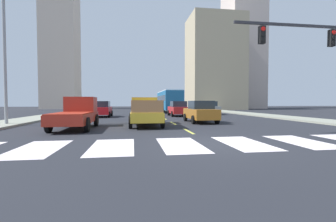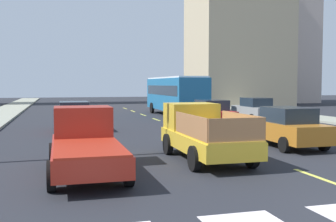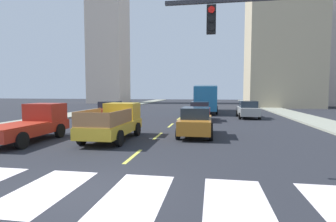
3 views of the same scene
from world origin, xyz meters
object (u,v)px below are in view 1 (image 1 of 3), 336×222
sedan_far (102,109)px  streetlight_left (7,52)px  sedan_near_right (200,112)px  city_bus (169,100)px  sedan_mid (209,108)px  pickup_stakebed (145,112)px  sedan_near_left (178,109)px  pickup_dark (77,113)px

sedan_far → streetlight_left: (-5.03, -8.90, 4.11)m
sedan_near_right → streetlight_left: size_ratio=0.49×
city_bus → streetlight_left: bearing=-126.2°
city_bus → streetlight_left: streetlight_left is taller
sedan_far → sedan_mid: size_ratio=1.00×
city_bus → sedan_near_right: city_bus is taller
pickup_stakebed → city_bus: (4.68, 19.60, 1.02)m
city_bus → sedan_near_left: 9.53m
sedan_near_left → sedan_mid: same height
sedan_mid → streetlight_left: (-18.14, -12.13, 4.11)m
city_bus → sedan_mid: 7.85m
sedan_far → pickup_dark: bearing=-88.1°
sedan_far → pickup_stakebed: bearing=-64.8°
pickup_stakebed → sedan_mid: pickup_stakebed is taller
sedan_far → sedan_mid: bearing=16.2°
pickup_stakebed → sedan_near_left: bearing=67.1°
sedan_far → streetlight_left: streetlight_left is taller
pickup_stakebed → city_bus: size_ratio=0.48×
sedan_near_right → streetlight_left: (-13.66, -0.63, 4.11)m
city_bus → sedan_near_right: (-0.22, -18.00, -1.09)m
city_bus → streetlight_left: (-13.88, -18.64, 3.02)m
sedan_near_right → sedan_mid: 12.34m
pickup_dark → streetlight_left: bearing=154.3°
pickup_dark → streetlight_left: size_ratio=0.58×
pickup_stakebed → sedan_mid: (8.94, 13.10, -0.08)m
pickup_stakebed → sedan_mid: size_ratio=1.18×
pickup_stakebed → sedan_far: 10.71m
sedan_mid → sedan_far: bearing=-164.2°
sedan_near_right → sedan_mid: bearing=68.4°
pickup_dark → sedan_far: (0.08, 11.11, -0.06)m
sedan_far → sedan_near_left: bearing=4.2°
sedan_far → sedan_near_right: (8.63, -8.26, 0.00)m
city_bus → sedan_mid: (4.26, -6.50, -1.09)m
pickup_dark → streetlight_left: streetlight_left is taller
pickup_dark → sedan_near_right: bearing=16.5°
pickup_dark → sedan_near_left: 14.26m
pickup_dark → sedan_far: size_ratio=1.18×
sedan_far → sedan_mid: 13.50m
sedan_mid → streetlight_left: bearing=-144.3°
city_bus → sedan_near_left: city_bus is taller
pickup_dark → sedan_mid: pickup_dark is taller
city_bus → sedan_near_left: (-0.36, -9.46, -1.09)m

